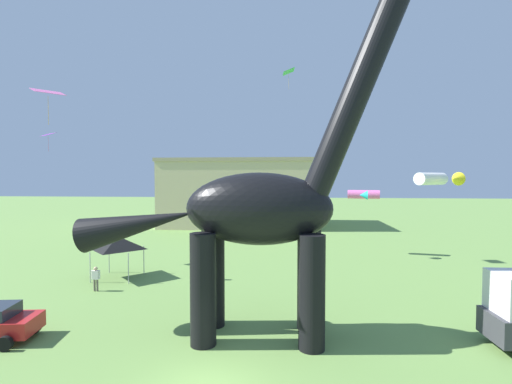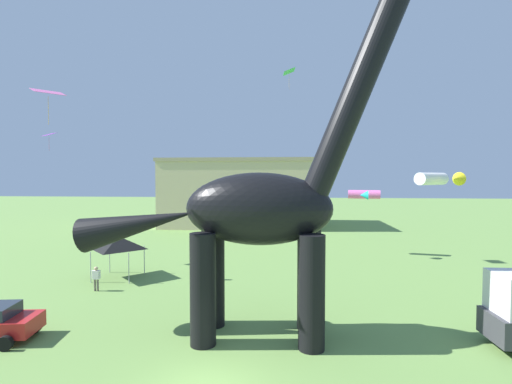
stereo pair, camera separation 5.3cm
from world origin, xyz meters
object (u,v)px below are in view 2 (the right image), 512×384
Objects in this scene: dinosaur_sculpture at (257,209)px; kite_high_right at (48,92)px; person_photographer at (96,276)px; person_watching_child at (206,266)px; kite_high_left at (364,195)px; kite_near_low at (289,72)px; kite_far_right at (437,179)px; festival_canopy_tent at (118,242)px; kite_mid_left at (49,135)px.

kite_high_right is at bearing 179.14° from dinosaur_sculpture.
person_watching_child reaches higher than person_photographer.
kite_near_low reaches higher than kite_high_left.
kite_near_low is (12.07, 9.18, 15.02)m from person_photographer.
kite_far_right reaches higher than person_photographer.
kite_high_left is (8.22, 18.21, -0.17)m from dinosaur_sculpture.
kite_high_right is at bearing -59.13° from person_photographer.
festival_canopy_tent is at bearing -175.07° from kite_far_right.
person_photographer is 7.08m from person_watching_child.
kite_high_left is (18.92, 12.44, 4.67)m from person_photographer.
festival_canopy_tent is 11.43m from kite_mid_left.
kite_high_left is 1.75× the size of kite_near_low.
festival_canopy_tent reaches higher than person_watching_child.
person_photographer is 0.53× the size of kite_high_left.
kite_mid_left is at bearing -172.06° from kite_near_low.
person_watching_child is at bearing -133.51° from kite_near_low.
kite_high_right reaches higher than person_photographer.
kite_near_low is (1.37, 14.94, 10.18)m from dinosaur_sculpture.
festival_canopy_tent is 0.96× the size of kite_far_right.
kite_mid_left is at bearing -167.18° from kite_high_left.
kite_near_low reaches higher than festival_canopy_tent.
kite_mid_left reaches higher than festival_canopy_tent.
dinosaur_sculpture reaches higher than festival_canopy_tent.
dinosaur_sculpture is at bearing -58.48° from person_watching_child.
person_watching_child is 0.50× the size of kite_far_right.
kite_high_left is at bearing 41.97° from person_watching_child.
kite_high_left is 1.97× the size of kite_high_right.
kite_near_low reaches higher than dinosaur_sculpture.
person_watching_child is at bearing -13.68° from kite_mid_left.
kite_near_low is at bearing 158.41° from kite_far_right.
person_watching_child is 0.52× the size of festival_canopy_tent.
person_photographer is (-10.70, 5.77, -4.84)m from dinosaur_sculpture.
person_photographer is 12.62m from kite_high_right.
dinosaur_sculpture is 9.52× the size of kite_near_low.
person_photographer is at bearing -146.66° from kite_high_left.
dinosaur_sculpture is 10.31× the size of person_photographer.
kite_far_right is (11.78, 10.82, 1.30)m from dinosaur_sculpture.
kite_high_right is (-4.09, -10.84, 9.70)m from person_watching_child.
kite_near_low is at bearing -154.49° from kite_high_left.
dinosaur_sculpture is at bearing -114.28° from kite_high_left.
dinosaur_sculpture reaches higher than kite_high_right.
dinosaur_sculpture is 16.05m from kite_far_right.
festival_canopy_tent is 1.88× the size of kite_near_low.
kite_mid_left is at bearing 132.13° from dinosaur_sculpture.
person_watching_child is 6.53m from festival_canopy_tent.
kite_mid_left is (-26.24, -5.97, 5.04)m from kite_high_left.
kite_mid_left is (-18.03, 12.24, 4.86)m from dinosaur_sculpture.
person_photographer is 23.85m from kite_far_right.
kite_high_left reaches higher than festival_canopy_tent.
kite_high_left is at bearing 25.51° from kite_near_low.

